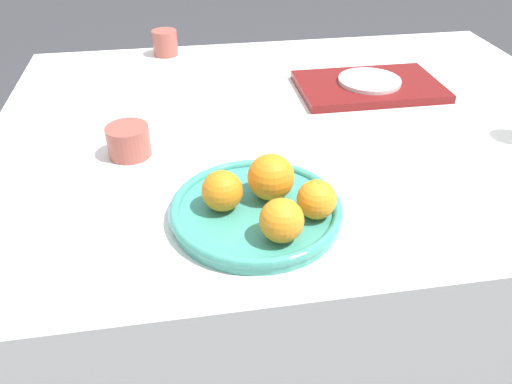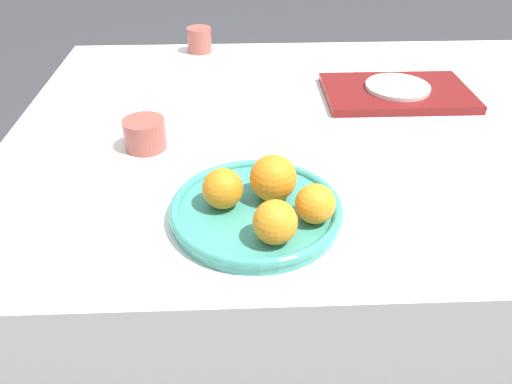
% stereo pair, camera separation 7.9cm
% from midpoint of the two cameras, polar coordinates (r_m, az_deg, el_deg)
% --- Properties ---
extents(ground_plane, '(12.00, 12.00, 0.00)m').
position_cam_midpoint_polar(ground_plane, '(1.58, 2.73, -15.24)').
color(ground_plane, '#38383D').
extents(table, '(1.37, 1.07, 0.71)m').
position_cam_midpoint_polar(table, '(1.33, 3.15, -5.43)').
color(table, white).
rests_on(table, ground_plane).
extents(fruit_platter, '(0.28, 0.28, 0.03)m').
position_cam_midpoint_polar(fruit_platter, '(0.81, -2.79, -2.15)').
color(fruit_platter, teal).
rests_on(fruit_platter, table).
extents(orange_0, '(0.07, 0.07, 0.07)m').
position_cam_midpoint_polar(orange_0, '(0.73, -0.16, -3.39)').
color(orange_0, orange).
rests_on(orange_0, fruit_platter).
extents(orange_1, '(0.06, 0.06, 0.06)m').
position_cam_midpoint_polar(orange_1, '(0.78, 4.06, -0.96)').
color(orange_1, orange).
rests_on(orange_1, fruit_platter).
extents(orange_2, '(0.07, 0.07, 0.07)m').
position_cam_midpoint_polar(orange_2, '(0.80, -6.74, 0.02)').
color(orange_2, orange).
rests_on(orange_2, fruit_platter).
extents(orange_3, '(0.08, 0.08, 0.08)m').
position_cam_midpoint_polar(orange_3, '(0.81, -1.07, 1.62)').
color(orange_3, orange).
rests_on(orange_3, fruit_platter).
extents(serving_tray, '(0.35, 0.22, 0.02)m').
position_cam_midpoint_polar(serving_tray, '(1.29, 11.02, 11.72)').
color(serving_tray, maroon).
rests_on(serving_tray, table).
extents(side_plate, '(0.15, 0.15, 0.01)m').
position_cam_midpoint_polar(side_plate, '(1.28, 11.10, 12.33)').
color(side_plate, silver).
rests_on(side_plate, serving_tray).
extents(cup_0, '(0.08, 0.08, 0.06)m').
position_cam_midpoint_polar(cup_0, '(1.02, -16.55, 5.54)').
color(cup_0, '#9E4C42').
rests_on(cup_0, table).
extents(cup_1, '(0.07, 0.07, 0.07)m').
position_cam_midpoint_polar(cup_1, '(1.53, -11.88, 16.32)').
color(cup_1, '#9E4C42').
rests_on(cup_1, table).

